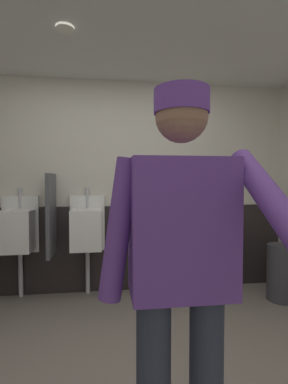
{
  "coord_description": "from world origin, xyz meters",
  "views": [
    {
      "loc": [
        -0.15,
        -1.63,
        1.31
      ],
      "look_at": [
        0.07,
        0.04,
        1.25
      ],
      "focal_mm": 26.16,
      "sensor_mm": 36.0,
      "label": 1
    }
  ],
  "objects_px": {
    "urinal_right": "(152,227)",
    "person": "(181,266)",
    "urinal_left": "(17,230)",
    "urinal_middle": "(87,229)",
    "trash_bin": "(281,273)"
  },
  "relations": [
    {
      "from": "urinal_left",
      "to": "urinal_middle",
      "type": "bearing_deg",
      "value": 0.0
    },
    {
      "from": "person",
      "to": "urinal_middle",
      "type": "bearing_deg",
      "value": 103.69
    },
    {
      "from": "urinal_left",
      "to": "trash_bin",
      "type": "distance_m",
      "value": 2.95
    },
    {
      "from": "urinal_left",
      "to": "person",
      "type": "bearing_deg",
      "value": -59.3
    },
    {
      "from": "urinal_left",
      "to": "person",
      "type": "distance_m",
      "value": 2.5
    },
    {
      "from": "urinal_right",
      "to": "urinal_left",
      "type": "bearing_deg",
      "value": 180.0
    },
    {
      "from": "urinal_middle",
      "to": "urinal_right",
      "type": "distance_m",
      "value": 0.75
    },
    {
      "from": "urinal_middle",
      "to": "urinal_left",
      "type": "bearing_deg",
      "value": 180.0
    },
    {
      "from": "urinal_middle",
      "to": "person",
      "type": "height_order",
      "value": "person"
    },
    {
      "from": "urinal_left",
      "to": "urinal_middle",
      "type": "relative_size",
      "value": 1.0
    },
    {
      "from": "person",
      "to": "trash_bin",
      "type": "xyz_separation_m",
      "value": [
        1.61,
        1.75,
        -0.67
      ]
    },
    {
      "from": "urinal_right",
      "to": "person",
      "type": "xyz_separation_m",
      "value": [
        -0.23,
        -2.14,
        0.2
      ]
    },
    {
      "from": "urinal_middle",
      "to": "trash_bin",
      "type": "height_order",
      "value": "urinal_middle"
    },
    {
      "from": "urinal_right",
      "to": "person",
      "type": "distance_m",
      "value": 2.16
    },
    {
      "from": "trash_bin",
      "to": "urinal_middle",
      "type": "bearing_deg",
      "value": 169.63
    }
  ]
}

